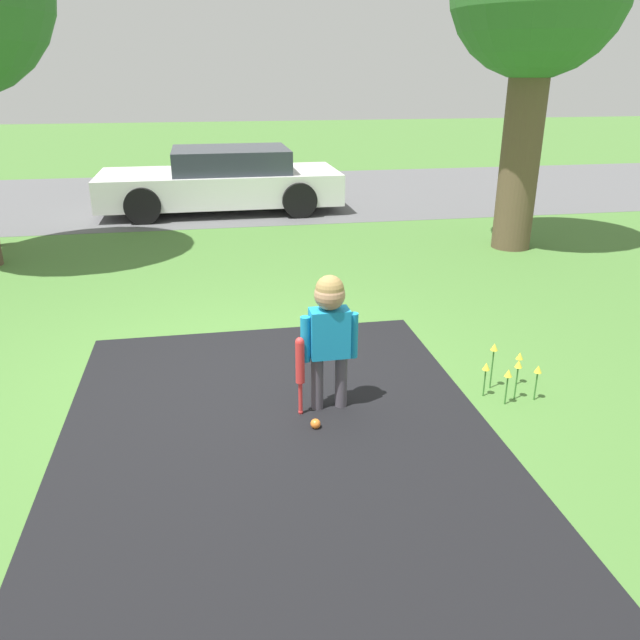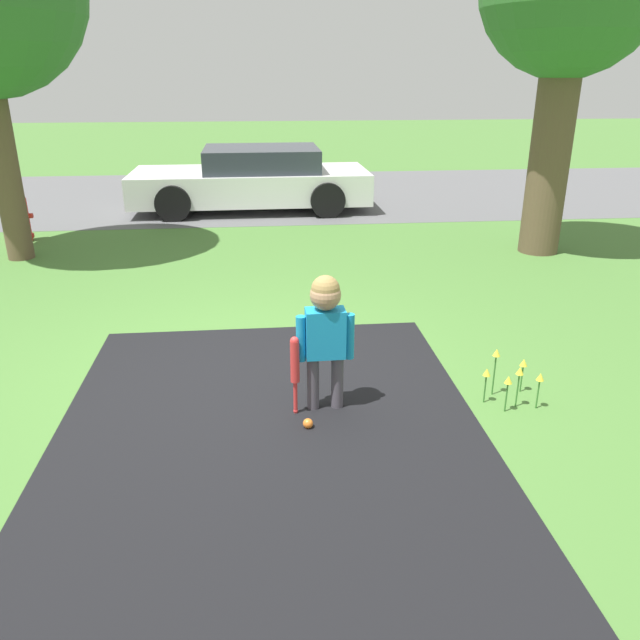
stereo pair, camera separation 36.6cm
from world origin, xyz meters
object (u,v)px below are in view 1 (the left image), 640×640
(sports_ball, at_px, (315,424))
(parked_car, at_px, (223,181))
(child, at_px, (330,324))
(baseball_bat, at_px, (300,365))

(sports_ball, relative_size, parked_car, 0.02)
(sports_ball, xyz_separation_m, parked_car, (-0.38, 8.01, 0.52))
(sports_ball, bearing_deg, child, 61.57)
(child, relative_size, sports_ball, 14.39)
(child, xyz_separation_m, parked_car, (-0.54, 7.71, -0.15))
(parked_car, bearing_deg, child, 93.55)
(child, xyz_separation_m, sports_ball, (-0.16, -0.29, -0.66))
(sports_ball, bearing_deg, baseball_bat, 108.88)
(child, distance_m, parked_car, 7.73)
(child, relative_size, parked_car, 0.25)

